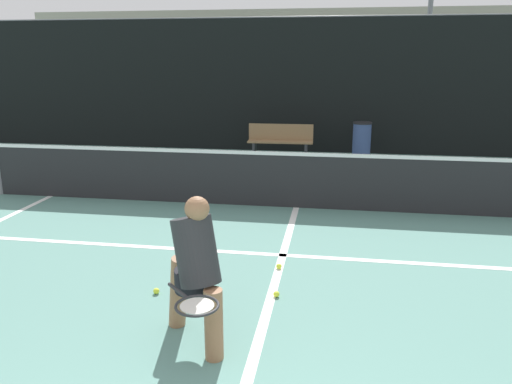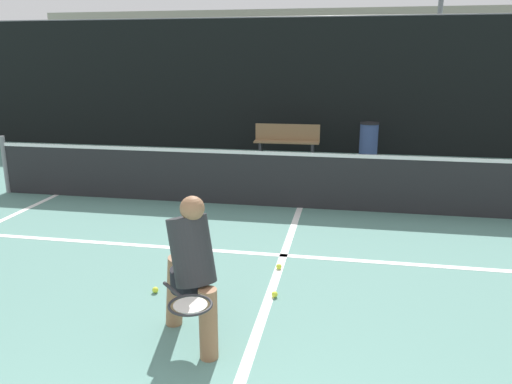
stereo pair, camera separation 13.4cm
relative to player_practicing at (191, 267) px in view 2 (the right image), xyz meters
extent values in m
cube|color=white|center=(0.53, 2.16, -0.72)|extent=(8.25, 0.10, 0.01)
cube|color=white|center=(0.53, 1.36, -0.72)|extent=(0.10, 5.89, 0.01)
cylinder|color=slate|center=(-4.97, 4.31, -0.19)|extent=(0.09, 0.09, 1.07)
cube|color=#232326|center=(0.53, 4.31, -0.25)|extent=(11.00, 0.02, 0.95)
cube|color=white|center=(0.53, 4.31, 0.19)|extent=(11.00, 0.03, 0.06)
cube|color=black|center=(0.53, 9.57, 0.99)|extent=(24.00, 0.06, 3.44)
cylinder|color=slate|center=(0.53, 9.57, 2.73)|extent=(24.00, 0.04, 0.04)
cylinder|color=#8C6042|center=(0.20, -0.19, -0.41)|extent=(0.16, 0.16, 0.63)
cylinder|color=#8C6042|center=(-0.24, 0.25, -0.37)|extent=(0.31, 0.30, 0.74)
cylinder|color=black|center=(-0.03, 0.04, -0.13)|extent=(0.33, 0.33, 0.19)
cylinder|color=#262628|center=(0.01, -0.01, 0.16)|extent=(0.47, 0.45, 0.69)
sphere|color=#8C6042|center=(0.04, -0.03, 0.54)|extent=(0.21, 0.21, 0.21)
cylinder|color=#262628|center=(-0.07, -0.29, -0.08)|extent=(0.23, 0.23, 0.03)
torus|color=#262628|center=(0.15, -0.50, -0.08)|extent=(0.48, 0.48, 0.02)
cylinder|color=beige|center=(0.15, -0.50, -0.08)|extent=(0.37, 0.37, 0.01)
sphere|color=#D1E033|center=(0.53, 1.73, -0.69)|extent=(0.07, 0.07, 0.07)
sphere|color=#D1E033|center=(-0.70, 0.87, -0.69)|extent=(0.07, 0.07, 0.07)
sphere|color=#D1E033|center=(0.58, 1.00, -0.69)|extent=(0.07, 0.07, 0.07)
cube|color=olive|center=(-0.21, 8.38, -0.29)|extent=(1.62, 0.40, 0.04)
cube|color=olive|center=(-0.22, 8.56, -0.08)|extent=(1.61, 0.08, 0.42)
cube|color=#333338|center=(-0.86, 8.37, -0.51)|extent=(0.06, 0.32, 0.44)
cube|color=#333338|center=(0.43, 8.40, -0.51)|extent=(0.06, 0.32, 0.44)
cylinder|color=#384C7F|center=(1.78, 8.63, -0.28)|extent=(0.44, 0.44, 0.90)
cylinder|color=black|center=(1.78, 8.63, 0.19)|extent=(0.46, 0.46, 0.04)
cube|color=black|center=(-3.50, 12.19, -0.27)|extent=(1.86, 4.30, 0.92)
cube|color=#1E2328|center=(-3.50, 11.97, 0.50)|extent=(1.56, 2.58, 0.61)
cylinder|color=black|center=(-2.66, 13.56, -0.43)|extent=(0.18, 0.60, 0.60)
cylinder|color=black|center=(-2.66, 10.81, -0.43)|extent=(0.18, 0.60, 0.60)
cylinder|color=brown|center=(2.82, 18.04, 0.73)|extent=(0.28, 0.28, 2.91)
ellipsoid|color=#477F42|center=(2.82, 18.04, 2.53)|extent=(3.20, 3.20, 0.90)
cube|color=gray|center=(0.53, 27.30, 1.85)|extent=(36.00, 2.40, 5.14)
camera|label=1|loc=(1.13, -3.79, 1.73)|focal=35.00mm
camera|label=2|loc=(1.26, -3.77, 1.73)|focal=35.00mm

